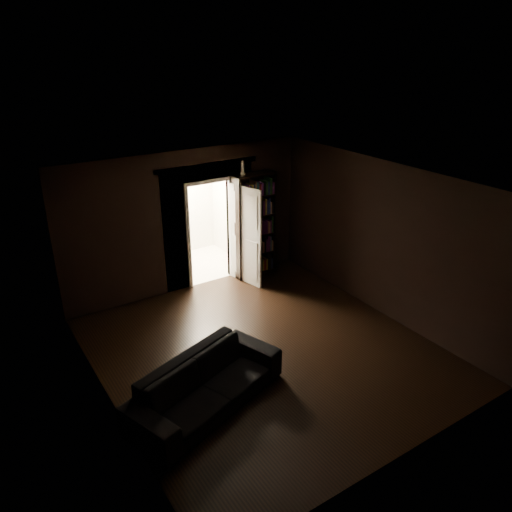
% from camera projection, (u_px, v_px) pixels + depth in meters
% --- Properties ---
extents(ground, '(5.50, 5.50, 0.00)m').
position_uv_depth(ground, '(265.00, 351.00, 8.12)').
color(ground, black).
rests_on(ground, ground).
extents(room_walls, '(5.02, 5.61, 2.84)m').
position_uv_depth(room_walls, '(229.00, 235.00, 8.27)').
color(room_walls, black).
rests_on(room_walls, ground).
extents(kitchen_alcove, '(2.20, 1.80, 2.60)m').
position_uv_depth(kitchen_alcove, '(185.00, 211.00, 10.86)').
color(kitchen_alcove, beige).
rests_on(kitchen_alcove, ground).
extents(sofa, '(2.53, 1.71, 0.89)m').
position_uv_depth(sofa, '(206.00, 378.00, 6.77)').
color(sofa, black).
rests_on(sofa, ground).
extents(bookshelf, '(0.95, 0.64, 2.20)m').
position_uv_depth(bookshelf, '(254.00, 226.00, 10.36)').
color(bookshelf, black).
rests_on(bookshelf, ground).
extents(refrigerator, '(0.89, 0.85, 1.65)m').
position_uv_depth(refrigerator, '(163.00, 230.00, 10.89)').
color(refrigerator, silver).
rests_on(refrigerator, ground).
extents(door, '(0.25, 0.84, 2.05)m').
position_uv_depth(door, '(245.00, 236.00, 10.03)').
color(door, white).
rests_on(door, ground).
extents(figurine, '(0.11, 0.11, 0.28)m').
position_uv_depth(figurine, '(243.00, 168.00, 9.79)').
color(figurine, white).
rests_on(figurine, bookshelf).
extents(bottles, '(0.64, 0.21, 0.26)m').
position_uv_depth(bottles, '(162.00, 188.00, 10.47)').
color(bottles, black).
rests_on(bottles, refrigerator).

